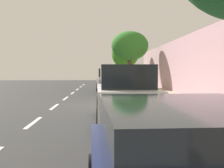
{
  "coord_description": "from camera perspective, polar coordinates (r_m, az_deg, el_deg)",
  "views": [
    {
      "loc": [
        -0.19,
        -14.7,
        1.82
      ],
      "look_at": [
        0.29,
        0.05,
        1.09
      ],
      "focal_mm": 45.11,
      "sensor_mm": 36.0,
      "label": 1
    }
  ],
  "objects": [
    {
      "name": "parked_pickup_grey_far",
      "position": [
        22.15,
        -0.45,
        0.45
      ],
      "size": [
        2.27,
        5.41,
        1.95
      ],
      "color": "slate",
      "rests_on": "ground"
    },
    {
      "name": "bicycle_at_curb",
      "position": [
        14.42,
        3.11,
        -2.94
      ],
      "size": [
        1.73,
        0.46,
        0.75
      ],
      "color": "black",
      "rests_on": "ground"
    },
    {
      "name": "lane_stripe_centre",
      "position": [
        14.28,
        -11.6,
        -4.53
      ],
      "size": [
        0.14,
        44.2,
        0.01
      ],
      "color": "white",
      "rests_on": "ground"
    },
    {
      "name": "ground",
      "position": [
        14.81,
        -1.13,
        -4.23
      ],
      "size": [
        73.09,
        73.09,
        0.0
      ],
      "primitive_type": "plane",
      "color": "#2D2D2D"
    },
    {
      "name": "curb_edge",
      "position": [
        14.9,
        4.76,
        -3.88
      ],
      "size": [
        0.16,
        45.68,
        0.16
      ],
      "primitive_type": "cube",
      "color": "gray",
      "rests_on": "ground"
    },
    {
      "name": "street_tree_corner",
      "position": [
        33.67,
        2.69,
        6.18
      ],
      "size": [
        3.25,
        3.25,
        5.36
      ],
      "color": "#4E3A21",
      "rests_on": "sidewalk"
    },
    {
      "name": "street_tree_far_end",
      "position": [
        28.03,
        3.63,
        7.66
      ],
      "size": [
        3.65,
        3.65,
        5.5
      ],
      "color": "#484025",
      "rests_on": "sidewalk"
    },
    {
      "name": "lane_stripe_bike_edge",
      "position": [
        14.81,
        -0.92,
        -4.21
      ],
      "size": [
        0.12,
        45.68,
        0.01
      ],
      "primitive_type": "cube",
      "color": "white",
      "rests_on": "ground"
    },
    {
      "name": "parked_sedan_green_farthest",
      "position": [
        30.05,
        -0.37,
        0.79
      ],
      "size": [
        1.93,
        4.45,
        1.52
      ],
      "color": "#1E512D",
      "rests_on": "ground"
    },
    {
      "name": "building_facade",
      "position": [
        15.78,
        19.46,
        3.55
      ],
      "size": [
        0.5,
        45.68,
        4.12
      ],
      "primitive_type": "cube",
      "color": "#B48A93",
      "rests_on": "ground"
    },
    {
      "name": "parked_suv_white_mid",
      "position": [
        9.84,
        2.59,
        -1.8
      ],
      "size": [
        2.04,
        4.73,
        1.99
      ],
      "color": "white",
      "rests_on": "ground"
    },
    {
      "name": "cyclist_with_backpack",
      "position": [
        13.94,
        4.19,
        -0.12
      ],
      "size": [
        0.43,
        0.62,
        1.8
      ],
      "color": "#C6B284",
      "rests_on": "ground"
    },
    {
      "name": "sidewalk",
      "position": [
        15.24,
        11.97,
        -3.78
      ],
      "size": [
        3.69,
        45.68,
        0.16
      ],
      "primitive_type": "cube",
      "color": "tan",
      "rests_on": "ground"
    }
  ]
}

